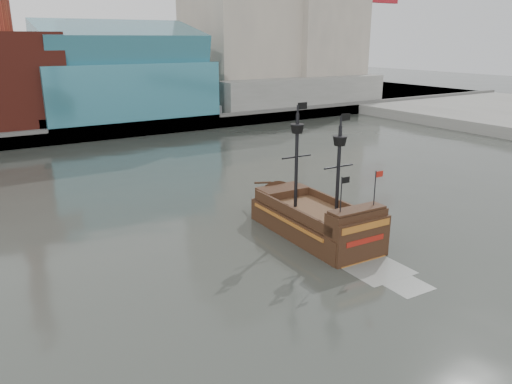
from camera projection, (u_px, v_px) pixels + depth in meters
ground at (346, 316)px, 30.02m from camera, size 400.00×400.00×0.00m
promenade_far at (46, 114)px, 103.93m from camera, size 220.00×60.00×2.00m
seawall at (81, 134)px, 80.05m from camera, size 220.00×1.00×2.60m
crane_a at (362, 26)px, 130.81m from camera, size 22.50×4.00×32.25m
crane_b at (361, 40)px, 144.84m from camera, size 19.10×4.00×26.25m
pirate_ship at (315, 224)px, 41.94m from camera, size 5.51×16.00×11.86m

